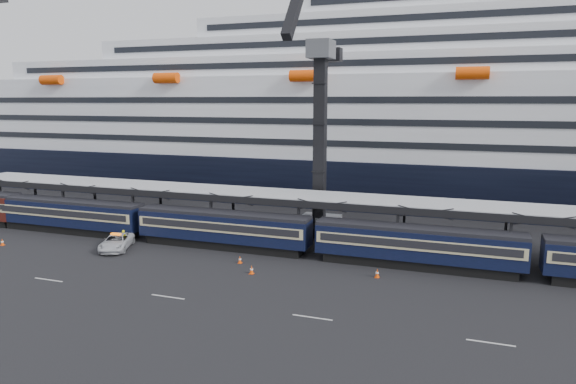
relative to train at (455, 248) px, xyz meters
name	(u,v)px	position (x,y,z in m)	size (l,w,h in m)	color
ground	(519,322)	(4.65, -10.00, -2.20)	(260.00, 260.00, 0.00)	black
train	(455,248)	(0.00, 0.00, 0.00)	(133.05, 3.00, 4.05)	black
canopy	(510,210)	(4.65, 4.00, 3.05)	(130.00, 6.25, 5.53)	#9EA0A6
cruise_ship	(490,121)	(3.57, 35.99, 10.14)	(214.09, 28.84, 34.00)	black
crane_dark_near	(319,132)	(-15.35, 8.59, 9.73)	(4.50, 17.75, 35.08)	#494C50
pickup_truck	(116,242)	(-33.70, -4.22, -1.41)	(2.61, 5.66, 1.57)	silver
worker	(124,238)	(-33.81, -2.81, -1.33)	(0.64, 0.42, 1.74)	yellow
traffic_cone_a	(2,242)	(-46.33, -7.02, -1.82)	(0.38, 0.38, 0.76)	#FF4D08
traffic_cone_b	(240,259)	(-19.50, -4.23, -1.84)	(0.37, 0.37, 0.73)	#FF4D08
traffic_cone_c	(252,270)	(-17.23, -6.70, -1.80)	(0.40, 0.40, 0.80)	#FF4D08
traffic_cone_d	(377,273)	(-6.35, -3.94, -1.80)	(0.41, 0.41, 0.81)	#FF4D08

